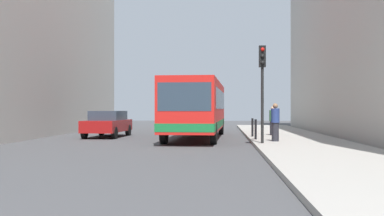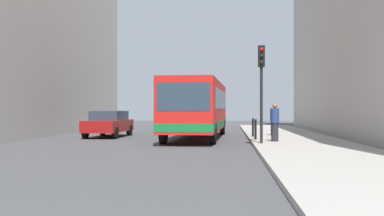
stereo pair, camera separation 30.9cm
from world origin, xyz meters
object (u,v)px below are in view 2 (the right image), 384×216
object	(u,v)px
car_beside_bus	(109,123)
bollard_near	(256,129)
bollard_mid	(253,127)
pedestrian_mid_sidewalk	(274,121)
car_behind_bus	(208,119)
traffic_light	(261,75)
bus	(198,106)
pedestrian_near_signal	(275,122)

from	to	relation	value
car_beside_bus	bollard_near	xyz separation A→B (m)	(8.05, -3.63, -0.16)
bollard_mid	pedestrian_mid_sidewalk	xyz separation A→B (m)	(1.20, 1.26, 0.31)
car_beside_bus	bollard_mid	size ratio (longest dim) A/B	4.70
bollard_near	pedestrian_mid_sidewalk	xyz separation A→B (m)	(1.20, 3.48, 0.31)
bollard_mid	pedestrian_mid_sidewalk	world-z (taller)	pedestrian_mid_sidewalk
car_beside_bus	car_behind_bus	world-z (taller)	same
bollard_mid	car_beside_bus	bearing A→B (deg)	170.02
pedestrian_mid_sidewalk	bollard_near	bearing A→B (deg)	108.73
car_behind_bus	pedestrian_mid_sidewalk	world-z (taller)	pedestrian_mid_sidewalk
traffic_light	bollard_mid	distance (m)	5.18
car_beside_bus	car_behind_bus	size ratio (longest dim) A/B	0.99
bus	bollard_mid	bearing A→B (deg)	171.41
bollard_near	bollard_mid	xyz separation A→B (m)	(0.00, 2.22, 0.00)
traffic_light	pedestrian_near_signal	size ratio (longest dim) A/B	2.42
bus	car_behind_bus	xyz separation A→B (m)	(0.04, 11.27, -0.94)
pedestrian_near_signal	bus	bearing A→B (deg)	-95.30
car_behind_bus	pedestrian_near_signal	xyz separation A→B (m)	(3.67, -15.26, 0.21)
car_beside_bus	bus	bearing A→B (deg)	172.67
bollard_mid	pedestrian_near_signal	bearing A→B (deg)	-77.22
car_beside_bus	pedestrian_near_signal	distance (m)	10.07
bollard_mid	pedestrian_mid_sidewalk	bearing A→B (deg)	46.56
traffic_light	car_behind_bus	bearing A→B (deg)	100.31
bus	car_beside_bus	bearing A→B (deg)	-6.98
bus	bollard_mid	world-z (taller)	bus
bollard_mid	pedestrian_near_signal	distance (m)	3.53
traffic_light	pedestrian_mid_sidewalk	bearing A→B (deg)	79.40
bollard_mid	traffic_light	bearing A→B (deg)	-88.75
bus	car_beside_bus	world-z (taller)	bus
traffic_light	pedestrian_near_signal	world-z (taller)	traffic_light
bus	pedestrian_near_signal	bearing A→B (deg)	135.26
pedestrian_mid_sidewalk	bollard_mid	bearing A→B (deg)	84.27
bus	traffic_light	size ratio (longest dim) A/B	2.71
traffic_light	pedestrian_mid_sidewalk	xyz separation A→B (m)	(1.10, 5.86, -2.07)
pedestrian_near_signal	bollard_near	bearing A→B (deg)	-105.37
bollard_mid	pedestrian_mid_sidewalk	size ratio (longest dim) A/B	0.60
car_behind_bus	traffic_light	distance (m)	16.85
car_beside_bus	pedestrian_near_signal	xyz separation A→B (m)	(8.83, -4.84, 0.21)
car_behind_bus	bollard_near	size ratio (longest dim) A/B	4.76
car_beside_bus	pedestrian_near_signal	world-z (taller)	pedestrian_near_signal
car_behind_bus	pedestrian_mid_sidewalk	bearing A→B (deg)	106.76
pedestrian_near_signal	pedestrian_mid_sidewalk	size ratio (longest dim) A/B	1.07
pedestrian_near_signal	pedestrian_mid_sidewalk	world-z (taller)	pedestrian_near_signal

